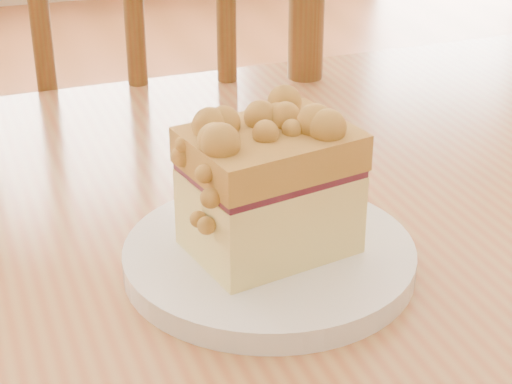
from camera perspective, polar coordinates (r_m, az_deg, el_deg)
The scene contains 4 objects.
cafe_table_main at distance 0.72m, azimuth 11.18°, elevation -9.38°, with size 1.34×0.92×0.75m.
cafe_chair_main at distance 1.23m, azimuth -6.95°, elevation -0.78°, with size 0.54×0.54×1.02m.
plate at distance 0.63m, azimuth 0.85°, elevation -4.28°, with size 0.21×0.21×0.02m.
cake_slice at distance 0.60m, azimuth 0.88°, elevation 0.61°, with size 0.13×0.10×0.11m.
Camera 1 is at (-0.19, -0.21, 1.08)m, focal length 62.00 mm.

